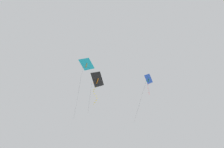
# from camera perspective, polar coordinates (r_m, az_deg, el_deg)

# --- Properties ---
(kite_delta_low_drifter) EXTENTS (1.80, 2.53, 5.14)m
(kite_delta_low_drifter) POSITION_cam_1_polar(r_m,az_deg,el_deg) (26.50, -4.19, -1.60)
(kite_delta_low_drifter) COLOR black
(kite_delta_near_right) EXTENTS (3.47, 3.42, 7.67)m
(kite_delta_near_right) POSITION_cam_1_polar(r_m,az_deg,el_deg) (33.25, 10.06, -1.46)
(kite_delta_near_right) COLOR blue
(kite_delta_mid_left) EXTENTS (2.29, 2.18, 9.34)m
(kite_delta_mid_left) POSITION_cam_1_polar(r_m,az_deg,el_deg) (32.04, -7.15, 2.66)
(kite_delta_mid_left) COLOR #1EB2C6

